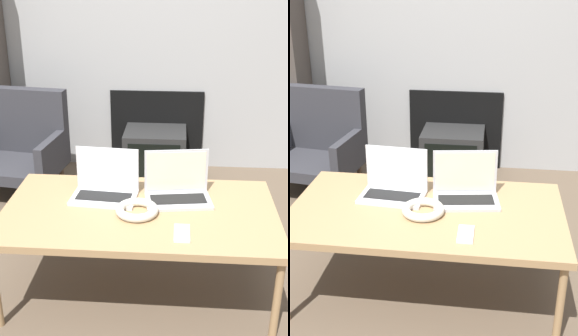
{
  "view_description": "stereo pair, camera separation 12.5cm",
  "coord_description": "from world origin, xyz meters",
  "views": [
    {
      "loc": [
        0.18,
        -1.84,
        1.57
      ],
      "look_at": [
        0.0,
        0.48,
        0.56
      ],
      "focal_mm": 50.0,
      "sensor_mm": 36.0,
      "label": 1
    },
    {
      "loc": [
        0.3,
        -1.83,
        1.57
      ],
      "look_at": [
        0.0,
        0.48,
        0.56
      ],
      "focal_mm": 50.0,
      "sensor_mm": 36.0,
      "label": 2
    }
  ],
  "objects": [
    {
      "name": "laptop_left",
      "position": [
        -0.19,
        0.31,
        0.53
      ],
      "size": [
        0.34,
        0.23,
        0.25
      ],
      "rotation": [
        0.0,
        0.0,
        -0.08
      ],
      "color": "silver",
      "rests_on": "table"
    },
    {
      "name": "table",
      "position": [
        0.0,
        0.18,
        0.44
      ],
      "size": [
        1.35,
        0.75,
        0.47
      ],
      "color": "#9E7A51",
      "rests_on": "ground_plane"
    },
    {
      "name": "headphones",
      "position": [
        -0.01,
        0.13,
        0.49
      ],
      "size": [
        0.21,
        0.21,
        0.04
      ],
      "color": "beige",
      "rests_on": "table"
    },
    {
      "name": "armchair",
      "position": [
        -0.99,
        1.33,
        0.36
      ],
      "size": [
        0.72,
        0.63,
        0.75
      ],
      "rotation": [
        0.0,
        0.0,
        -0.13
      ],
      "color": "#2D2D33",
      "rests_on": "ground_plane"
    },
    {
      "name": "laptop_right",
      "position": [
        0.18,
        0.31,
        0.53
      ],
      "size": [
        0.35,
        0.25,
        0.25
      ],
      "rotation": [
        0.0,
        0.0,
        0.15
      ],
      "color": "#B2B2B7",
      "rests_on": "table"
    },
    {
      "name": "phone",
      "position": [
        0.21,
        -0.04,
        0.47
      ],
      "size": [
        0.07,
        0.15,
        0.01
      ],
      "color": "silver",
      "rests_on": "table"
    },
    {
      "name": "wall_back",
      "position": [
        -0.0,
        1.88,
        1.29
      ],
      "size": [
        7.0,
        0.08,
        2.6
      ],
      "color": "#999999",
      "rests_on": "ground_plane"
    },
    {
      "name": "tv",
      "position": [
        -0.0,
        1.63,
        0.19
      ],
      "size": [
        0.48,
        0.4,
        0.38
      ],
      "color": "black",
      "rests_on": "ground_plane"
    },
    {
      "name": "ground_plane",
      "position": [
        0.0,
        0.0,
        0.0
      ],
      "size": [
        14.0,
        14.0,
        0.0
      ],
      "primitive_type": "plane",
      "color": "brown"
    }
  ]
}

